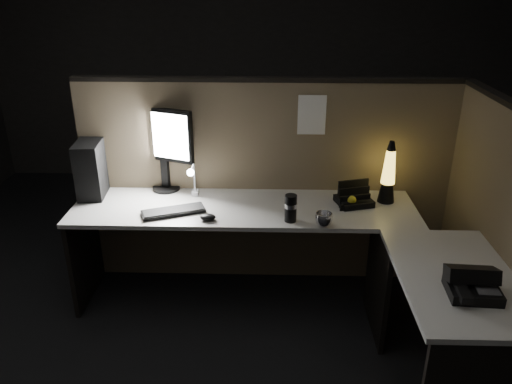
{
  "coord_description": "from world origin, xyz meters",
  "views": [
    {
      "loc": [
        0.02,
        -2.42,
        2.16
      ],
      "look_at": [
        -0.06,
        0.35,
        0.95
      ],
      "focal_mm": 35.0,
      "sensor_mm": 36.0,
      "label": 1
    }
  ],
  "objects_px": {
    "pc_tower": "(92,167)",
    "desk_phone": "(472,284)",
    "keyboard": "(173,211)",
    "monitor": "(163,141)",
    "lava_lamp": "(388,177)"
  },
  "relations": [
    {
      "from": "monitor",
      "to": "keyboard",
      "type": "distance_m",
      "value": 0.55
    },
    {
      "from": "lava_lamp",
      "to": "desk_phone",
      "type": "relative_size",
      "value": 1.64
    },
    {
      "from": "monitor",
      "to": "desk_phone",
      "type": "height_order",
      "value": "monitor"
    },
    {
      "from": "keyboard",
      "to": "monitor",
      "type": "bearing_deg",
      "value": 85.79
    },
    {
      "from": "desk_phone",
      "to": "monitor",
      "type": "bearing_deg",
      "value": 148.1
    },
    {
      "from": "keyboard",
      "to": "pc_tower",
      "type": "bearing_deg",
      "value": 131.89
    },
    {
      "from": "monitor",
      "to": "desk_phone",
      "type": "relative_size",
      "value": 2.26
    },
    {
      "from": "lava_lamp",
      "to": "monitor",
      "type": "bearing_deg",
      "value": 173.45
    },
    {
      "from": "monitor",
      "to": "lava_lamp",
      "type": "height_order",
      "value": "monitor"
    },
    {
      "from": "lava_lamp",
      "to": "keyboard",
      "type": "bearing_deg",
      "value": -171.05
    },
    {
      "from": "pc_tower",
      "to": "desk_phone",
      "type": "relative_size",
      "value": 1.47
    },
    {
      "from": "monitor",
      "to": "keyboard",
      "type": "bearing_deg",
      "value": -52.4
    },
    {
      "from": "pc_tower",
      "to": "lava_lamp",
      "type": "xyz_separation_m",
      "value": [
        2.04,
        -0.09,
        -0.01
      ]
    },
    {
      "from": "monitor",
      "to": "lava_lamp",
      "type": "distance_m",
      "value": 1.57
    },
    {
      "from": "desk_phone",
      "to": "lava_lamp",
      "type": "bearing_deg",
      "value": 103.82
    }
  ]
}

